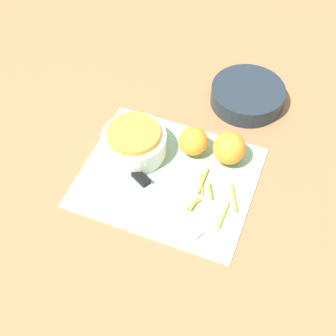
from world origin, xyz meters
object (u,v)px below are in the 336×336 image
bowl_speckled (134,142)px  knife (143,181)px  orange_right (229,148)px  bowl_dark (247,95)px  orange_left (193,141)px

bowl_speckled → knife: 0.10m
bowl_speckled → orange_right: bearing=15.0°
bowl_speckled → bowl_dark: bowl_speckled is taller
orange_left → orange_right: 0.09m
bowl_dark → orange_right: orange_right is taller
orange_right → bowl_speckled: bearing=-165.0°
knife → orange_left: orange_left is taller
knife → bowl_dark: bearing=93.9°
bowl_speckled → bowl_dark: 0.33m
knife → orange_right: orange_right is taller
bowl_speckled → orange_right: 0.22m
orange_right → knife: bearing=-139.7°
knife → orange_left: size_ratio=3.62×
orange_left → orange_right: orange_right is taller
knife → orange_right: 0.21m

